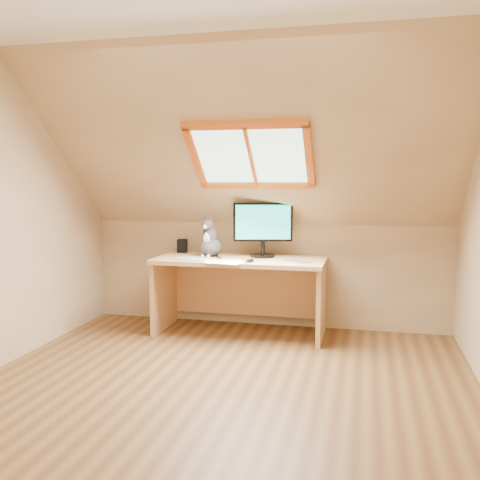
# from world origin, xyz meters

# --- Properties ---
(ground) EXTENTS (3.50, 3.50, 0.00)m
(ground) POSITION_xyz_m (0.00, 0.00, 0.00)
(ground) COLOR brown
(ground) RESTS_ON ground
(room_shell) EXTENTS (3.52, 3.52, 2.41)m
(room_shell) POSITION_xyz_m (0.00, -0.09, 1.43)
(room_shell) COLOR tan
(room_shell) RESTS_ON ground
(desk) EXTENTS (1.55, 0.68, 0.71)m
(desk) POSITION_xyz_m (-0.17, 1.45, 0.49)
(desk) COLOR tan
(desk) RESTS_ON ground
(monitor) EXTENTS (0.54, 0.23, 0.51)m
(monitor) POSITION_xyz_m (0.02, 1.50, 1.00)
(monitor) COLOR black
(monitor) RESTS_ON desk
(cat) EXTENTS (0.26, 0.29, 0.39)m
(cat) POSITION_xyz_m (-0.47, 1.42, 0.85)
(cat) COLOR #494240
(cat) RESTS_ON desk
(desk_speaker) EXTENTS (0.10, 0.10, 0.13)m
(desk_speaker) POSITION_xyz_m (-0.82, 1.63, 0.77)
(desk_speaker) COLOR black
(desk_speaker) RESTS_ON desk
(graphics_tablet) EXTENTS (0.33, 0.27, 0.01)m
(graphics_tablet) POSITION_xyz_m (-0.57, 1.20, 0.71)
(graphics_tablet) COLOR #B2B2B7
(graphics_tablet) RESTS_ON desk
(mouse) EXTENTS (0.09, 0.11, 0.03)m
(mouse) POSITION_xyz_m (-0.03, 1.16, 0.72)
(mouse) COLOR black
(mouse) RESTS_ON desk
(papers) EXTENTS (0.35, 0.30, 0.01)m
(papers) POSITION_xyz_m (-0.19, 1.12, 0.71)
(papers) COLOR white
(papers) RESTS_ON desk
(cables) EXTENTS (0.51, 0.26, 0.01)m
(cables) POSITION_xyz_m (0.28, 1.26, 0.71)
(cables) COLOR silver
(cables) RESTS_ON desk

